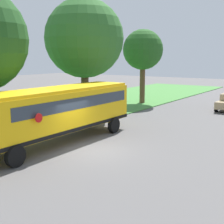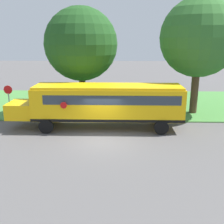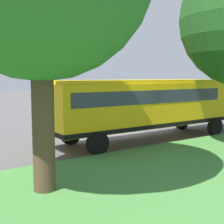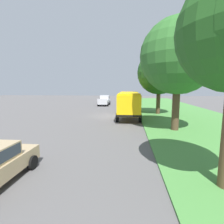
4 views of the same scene
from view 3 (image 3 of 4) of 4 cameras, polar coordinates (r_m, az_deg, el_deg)
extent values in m
plane|color=#565454|center=(18.72, 1.47, -3.74)|extent=(120.00, 120.00, 0.00)
cube|color=yellow|center=(16.29, 5.98, 1.43)|extent=(2.50, 10.50, 2.20)
cube|color=yellow|center=(20.90, 18.96, 0.72)|extent=(2.20, 1.90, 1.10)
cube|color=yellow|center=(16.23, 6.03, 5.59)|extent=(2.35, 10.29, 0.16)
cube|color=black|center=(16.41, 5.94, -1.98)|extent=(2.54, 10.54, 0.20)
cube|color=#2D3842|center=(16.06, 5.18, 3.02)|extent=(2.53, 9.24, 0.64)
cube|color=#2D3842|center=(20.04, 17.37, 3.44)|extent=(2.25, 0.12, 0.80)
cylinder|color=red|center=(19.28, 9.73, 2.61)|extent=(0.03, 0.44, 0.44)
cylinder|color=black|center=(20.25, 12.65, -1.68)|extent=(0.30, 1.00, 1.00)
cylinder|color=black|center=(18.67, 18.31, -2.54)|extent=(0.30, 1.00, 1.00)
cylinder|color=black|center=(15.47, -7.58, -4.09)|extent=(0.30, 1.00, 1.00)
cylinder|color=black|center=(13.34, -2.65, -5.76)|extent=(0.30, 1.00, 1.00)
cube|color=#B7B7BC|center=(28.39, 16.91, 2.29)|extent=(2.00, 0.16, 0.36)
cylinder|color=black|center=(29.76, 16.38, 0.59)|extent=(0.28, 0.80, 0.80)
cylinder|color=black|center=(28.56, 19.50, 0.24)|extent=(0.28, 0.80, 0.80)
cylinder|color=#4C3826|center=(8.99, -12.45, -2.21)|extent=(0.63, 0.63, 3.99)
camera|label=1|loc=(34.04, 8.81, 9.01)|focal=50.00mm
camera|label=2|loc=(32.11, -17.20, 11.66)|focal=42.00mm
camera|label=4|loc=(17.36, -79.69, 2.65)|focal=28.00mm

